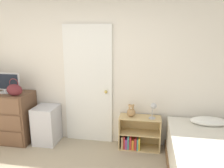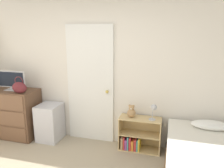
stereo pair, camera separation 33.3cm
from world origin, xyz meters
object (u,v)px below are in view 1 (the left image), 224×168
dresser (9,117)px  bookshelf (136,136)px  tv (4,82)px  storage_bin (47,125)px  handbag (14,90)px  bed (219,164)px  desk_lamp (154,108)px  teddy_bear (131,111)px

dresser → bookshelf: (2.32, 0.12, -0.23)m
tv → storage_bin: bearing=3.6°
handbag → bookshelf: bearing=7.4°
dresser → bed: (3.43, -0.64, -0.17)m
handbag → desk_lamp: 2.33m
dresser → teddy_bear: size_ratio=4.19×
dresser → handbag: (0.28, -0.15, 0.56)m
dresser → bookshelf: dresser is taller
tv → storage_bin: tv is taller
bookshelf → dresser: bearing=-177.2°
bed → tv: bearing=169.6°
teddy_bear → desk_lamp: (0.36, -0.04, 0.10)m
teddy_bear → desk_lamp: desk_lamp is taller
handbag → storage_bin: (0.44, 0.19, -0.68)m
teddy_bear → dresser: bearing=-177.1°
desk_lamp → bed: bearing=-39.9°
tv → bookshelf: 2.49m
bookshelf → teddy_bear: teddy_bear is taller
storage_bin → teddy_bear: bearing=2.7°
handbag → desk_lamp: (2.31, 0.22, -0.25)m
dresser → handbag: size_ratio=3.05×
tv → handbag: bearing=-26.3°
dresser → handbag: bearing=-28.3°
bookshelf → desk_lamp: bearing=-9.7°
bookshelf → desk_lamp: 0.60m
dresser → tv: tv is taller
bookshelf → desk_lamp: desk_lamp is taller
storage_bin → desk_lamp: bearing=0.9°
tv → desk_lamp: 2.62m
teddy_bear → tv: bearing=-177.0°
storage_bin → desk_lamp: size_ratio=2.47×
handbag → teddy_bear: 1.99m
bed → dresser: bearing=169.5°
bookshelf → teddy_bear: size_ratio=3.20×
handbag → storage_bin: handbag is taller
tv → dresser: bearing=24.1°
teddy_bear → bed: teddy_bear is taller
dresser → storage_bin: bearing=3.2°
dresser → tv: size_ratio=1.51×
dresser → desk_lamp: (2.58, 0.07, 0.31)m
tv → handbag: tv is taller
storage_bin → tv: bearing=-176.4°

